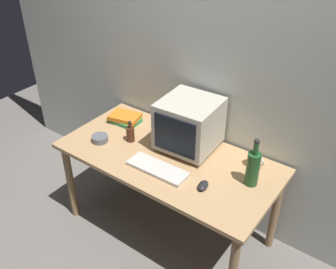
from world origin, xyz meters
name	(u,v)px	position (x,y,z in m)	size (l,w,h in m)	color
ground_plane	(168,228)	(0.00, 0.00, 0.00)	(6.00, 6.00, 0.00)	slate
back_wall	(205,64)	(0.00, 0.44, 1.25)	(4.00, 0.08, 2.50)	beige
desk	(168,166)	(0.00, 0.00, 0.63)	(1.55, 0.76, 0.71)	tan
crt_monitor	(189,124)	(0.05, 0.17, 0.91)	(0.40, 0.41, 0.37)	#B2AD9E
keyboard	(158,169)	(0.04, -0.17, 0.73)	(0.42, 0.15, 0.02)	beige
computer_mouse	(203,186)	(0.37, -0.14, 0.73)	(0.06, 0.10, 0.04)	black
bottle_tall	(253,167)	(0.59, 0.08, 0.84)	(0.08, 0.08, 0.34)	#1E4C23
bottle_short	(130,133)	(-0.33, -0.01, 0.78)	(0.06, 0.06, 0.17)	#472314
book_stack	(125,118)	(-0.54, 0.17, 0.75)	(0.26, 0.21, 0.07)	#33894C
mug	(254,160)	(0.52, 0.25, 0.76)	(0.12, 0.08, 0.09)	white
cd_spindle	(100,139)	(-0.51, -0.15, 0.74)	(0.12, 0.12, 0.04)	#595B66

